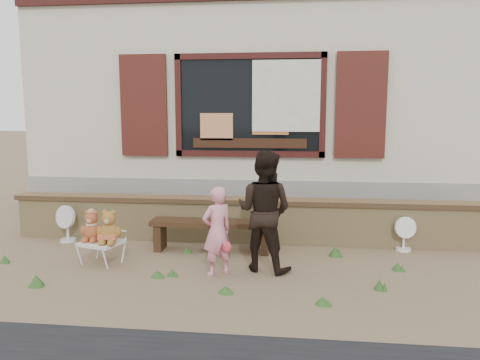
# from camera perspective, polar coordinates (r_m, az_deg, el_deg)

# --- Properties ---
(ground) EXTENTS (80.00, 80.00, 0.00)m
(ground) POSITION_cam_1_polar(r_m,az_deg,el_deg) (6.19, -0.66, -10.00)
(ground) COLOR brown
(ground) RESTS_ON ground
(shopfront) EXTENTS (8.04, 5.13, 4.00)m
(shopfront) POSITION_cam_1_polar(r_m,az_deg,el_deg) (10.35, 2.54, 8.58)
(shopfront) COLOR #B4AE92
(shopfront) RESTS_ON ground
(brick_wall) EXTENTS (7.10, 0.36, 0.67)m
(brick_wall) POSITION_cam_1_polar(r_m,az_deg,el_deg) (7.06, 0.38, -4.83)
(brick_wall) COLOR tan
(brick_wall) RESTS_ON ground
(bench) EXTENTS (1.72, 0.37, 0.44)m
(bench) POSITION_cam_1_polar(r_m,az_deg,el_deg) (6.60, -3.43, -5.96)
(bench) COLOR black
(bench) RESTS_ON ground
(folding_chair) EXTENTS (0.58, 0.54, 0.29)m
(folding_chair) POSITION_cam_1_polar(r_m,az_deg,el_deg) (6.32, -16.54, -7.45)
(folding_chair) COLOR silver
(folding_chair) RESTS_ON ground
(teddy_bear_left) EXTENTS (0.36, 0.33, 0.40)m
(teddy_bear_left) POSITION_cam_1_polar(r_m,az_deg,el_deg) (6.35, -17.60, -5.27)
(teddy_bear_left) COLOR brown
(teddy_bear_left) RESTS_ON folding_chair
(teddy_bear_right) EXTENTS (0.39, 0.36, 0.44)m
(teddy_bear_right) POSITION_cam_1_polar(r_m,az_deg,el_deg) (6.17, -15.63, -5.43)
(teddy_bear_right) COLOR brown
(teddy_bear_right) RESTS_ON folding_chair
(child) EXTENTS (0.47, 0.45, 1.08)m
(child) POSITION_cam_1_polar(r_m,az_deg,el_deg) (5.61, -2.80, -6.24)
(child) COLOR pink
(child) RESTS_ON ground
(adult) EXTENTS (0.87, 0.77, 1.48)m
(adult) POSITION_cam_1_polar(r_m,az_deg,el_deg) (5.74, 2.97, -3.80)
(adult) COLOR black
(adult) RESTS_ON ground
(fan_left) EXTENTS (0.36, 0.24, 0.56)m
(fan_left) POSITION_cam_1_polar(r_m,az_deg,el_deg) (7.54, -20.29, -4.97)
(fan_left) COLOR silver
(fan_left) RESTS_ON ground
(fan_right) EXTENTS (0.32, 0.21, 0.49)m
(fan_right) POSITION_cam_1_polar(r_m,az_deg,el_deg) (7.02, 19.37, -6.17)
(fan_right) COLOR white
(fan_right) RESTS_ON ground
(grass_tufts) EXTENTS (5.15, 1.82, 0.15)m
(grass_tufts) POSITION_cam_1_polar(r_m,az_deg,el_deg) (5.72, -2.09, -10.97)
(grass_tufts) COLOR #2E5421
(grass_tufts) RESTS_ON ground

